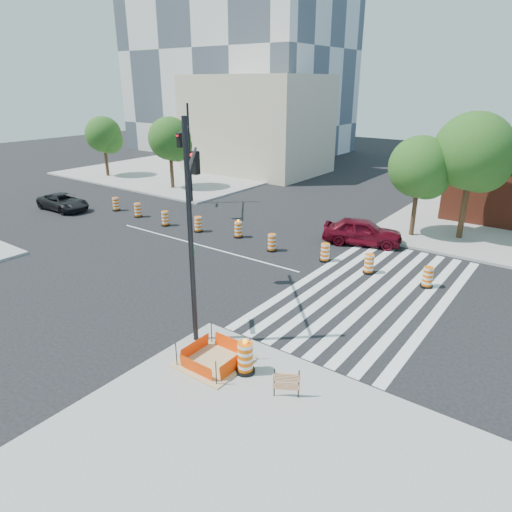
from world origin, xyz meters
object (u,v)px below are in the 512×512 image
at_px(red_coupe, 362,231).
at_px(signal_pole_se, 192,204).
at_px(signal_pole_nw, 187,147).
at_px(dark_suv, 63,202).

relative_size(red_coupe, signal_pole_se, 0.58).
distance_m(signal_pole_se, signal_pole_nw, 18.30).
distance_m(red_coupe, dark_suv, 22.78).
bearing_deg(red_coupe, signal_pole_nw, 71.38).
xyz_separation_m(signal_pole_se, signal_pole_nw, (-13.00, 12.88, -0.30)).
xyz_separation_m(red_coupe, signal_pole_se, (-1.42, -13.02, 4.19)).
distance_m(red_coupe, signal_pole_nw, 14.94).
height_order(dark_suv, signal_pole_nw, signal_pole_nw).
height_order(red_coupe, signal_pole_nw, signal_pole_nw).
height_order(signal_pole_se, signal_pole_nw, signal_pole_se).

